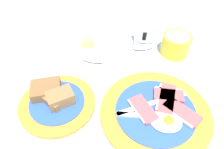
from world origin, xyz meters
name	(u,v)px	position (x,y,z in m)	size (l,w,h in m)	color
ground_plane	(113,113)	(0.00, 0.00, 0.00)	(3.00, 3.00, 0.00)	#A3BCD1
breakfast_plate	(157,112)	(0.10, 0.01, 0.01)	(0.26, 0.26, 0.03)	orange
bread_plate	(56,100)	(-0.14, 0.00, 0.01)	(0.19, 0.19, 0.05)	orange
sugar_cup	(176,44)	(0.15, 0.25, 0.03)	(0.09, 0.09, 0.06)	yellow
butter_dish	(89,46)	(-0.11, 0.24, 0.01)	(0.11, 0.11, 0.03)	silver
number_card	(144,35)	(0.06, 0.28, 0.04)	(0.06, 0.05, 0.07)	white
teaspoon_near_cup	(136,48)	(0.03, 0.25, 0.01)	(0.19, 0.09, 0.01)	silver
teaspoon_stray	(102,61)	(-0.06, 0.17, 0.01)	(0.19, 0.03, 0.01)	silver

